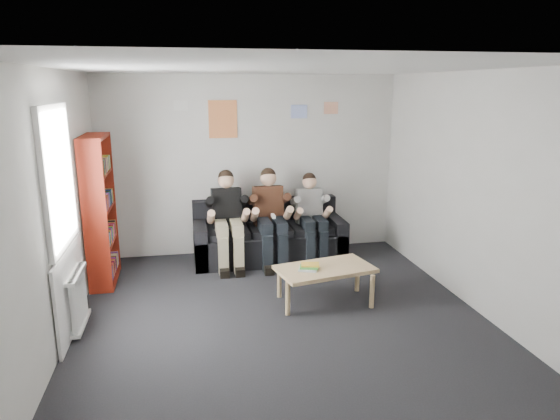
# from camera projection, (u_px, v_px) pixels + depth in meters

# --- Properties ---
(room_shell) EXTENTS (5.00, 5.00, 5.00)m
(room_shell) POSITION_uv_depth(u_px,v_px,m) (283.00, 202.00, 5.21)
(room_shell) COLOR black
(room_shell) RESTS_ON ground
(sofa) EXTENTS (2.21, 0.90, 0.85)m
(sofa) POSITION_uv_depth(u_px,v_px,m) (268.00, 238.00, 7.48)
(sofa) COLOR black
(sofa) RESTS_ON ground
(bookshelf) EXTENTS (0.29, 0.87, 1.93)m
(bookshelf) POSITION_uv_depth(u_px,v_px,m) (101.00, 211.00, 6.42)
(bookshelf) COLOR maroon
(bookshelf) RESTS_ON ground
(coffee_table) EXTENTS (1.12, 0.61, 0.45)m
(coffee_table) POSITION_uv_depth(u_px,v_px,m) (325.00, 271.00, 5.90)
(coffee_table) COLOR tan
(coffee_table) RESTS_ON ground
(game_cases) EXTENTS (0.25, 0.22, 0.05)m
(game_cases) POSITION_uv_depth(u_px,v_px,m) (309.00, 267.00, 5.82)
(game_cases) COLOR silver
(game_cases) RESTS_ON coffee_table
(person_left) EXTENTS (0.42, 0.90, 1.37)m
(person_left) POSITION_uv_depth(u_px,v_px,m) (228.00, 220.00, 7.08)
(person_left) COLOR black
(person_left) RESTS_ON sofa
(person_middle) EXTENTS (0.43, 0.91, 1.38)m
(person_middle) POSITION_uv_depth(u_px,v_px,m) (271.00, 218.00, 7.20)
(person_middle) COLOR #4A2918
(person_middle) RESTS_ON sofa
(person_right) EXTENTS (0.38, 0.82, 1.29)m
(person_right) POSITION_uv_depth(u_px,v_px,m) (312.00, 218.00, 7.32)
(person_right) COLOR white
(person_right) RESTS_ON sofa
(radiator) EXTENTS (0.10, 0.64, 0.60)m
(radiator) POSITION_uv_depth(u_px,v_px,m) (79.00, 299.00, 5.24)
(radiator) COLOR white
(radiator) RESTS_ON ground
(window) EXTENTS (0.05, 1.30, 2.36)m
(window) POSITION_uv_depth(u_px,v_px,m) (64.00, 238.00, 5.06)
(window) COLOR white
(window) RESTS_ON room_shell
(poster_large) EXTENTS (0.42, 0.01, 0.55)m
(poster_large) POSITION_uv_depth(u_px,v_px,m) (223.00, 119.00, 7.33)
(poster_large) COLOR gold
(poster_large) RESTS_ON room_shell
(poster_blue) EXTENTS (0.25, 0.01, 0.20)m
(poster_blue) POSITION_uv_depth(u_px,v_px,m) (299.00, 112.00, 7.52)
(poster_blue) COLOR #4771F2
(poster_blue) RESTS_ON room_shell
(poster_pink) EXTENTS (0.22, 0.01, 0.18)m
(poster_pink) POSITION_uv_depth(u_px,v_px,m) (331.00, 108.00, 7.60)
(poster_pink) COLOR #CE4096
(poster_pink) RESTS_ON room_shell
(poster_sign) EXTENTS (0.20, 0.01, 0.14)m
(poster_sign) POSITION_uv_depth(u_px,v_px,m) (181.00, 106.00, 7.17)
(poster_sign) COLOR silver
(poster_sign) RESTS_ON room_shell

